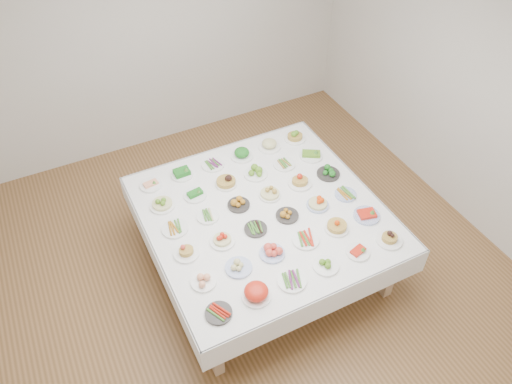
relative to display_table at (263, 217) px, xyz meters
name	(u,v)px	position (x,y,z in m)	size (l,w,h in m)	color
room_envelope	(247,121)	(-0.14, 0.02, 1.15)	(5.02, 5.02, 2.81)	olive
display_table	(263,217)	(0.00, 0.00, 0.00)	(2.18, 2.18, 0.75)	white
dish_0	(219,312)	(-0.83, -0.84, 0.09)	(0.22, 0.21, 0.05)	#2D2A28
dish_1	(256,291)	(-0.49, -0.82, 0.14)	(0.27, 0.27, 0.15)	white
dish_2	(292,280)	(-0.16, -0.83, 0.09)	(0.25, 0.24, 0.06)	white
dish_3	(326,264)	(0.17, -0.82, 0.11)	(0.22, 0.22, 0.09)	white
dish_4	(358,251)	(0.50, -0.82, 0.10)	(0.21, 0.21, 0.09)	white
dish_5	(390,237)	(0.83, -0.83, 0.12)	(0.23, 0.23, 0.12)	white
dish_6	(203,280)	(-0.82, -0.51, 0.10)	(0.21, 0.21, 0.09)	white
dish_7	(239,266)	(-0.50, -0.50, 0.10)	(0.23, 0.23, 0.09)	#4C66B2
dish_8	(272,251)	(-0.17, -0.49, 0.12)	(0.23, 0.23, 0.11)	#4C66B2
dish_9	(306,239)	(0.17, -0.49, 0.09)	(0.25, 0.24, 0.06)	white
dish_10	(337,224)	(0.50, -0.50, 0.13)	(0.23, 0.22, 0.14)	white
dish_11	(367,213)	(0.83, -0.49, 0.12)	(0.24, 0.24, 0.12)	#4C66B2
dish_12	(186,251)	(-0.83, -0.16, 0.12)	(0.22, 0.22, 0.12)	white
dish_13	(222,237)	(-0.50, -0.17, 0.13)	(0.23, 0.23, 0.13)	white
dish_14	(256,229)	(-0.17, -0.17, 0.08)	(0.21, 0.21, 0.05)	#2D2A28
dish_15	(287,214)	(0.17, -0.16, 0.10)	(0.21, 0.21, 0.08)	#2D2A28
dish_16	(318,202)	(0.50, -0.17, 0.13)	(0.21, 0.21, 0.13)	#4C66B2
dish_17	(346,194)	(0.82, -0.17, 0.09)	(0.21, 0.21, 0.05)	#4C66B2
dish_18	(175,228)	(-0.82, 0.16, 0.09)	(0.24, 0.24, 0.06)	white
dish_19	(208,216)	(-0.50, 0.17, 0.09)	(0.21, 0.21, 0.05)	white
dish_20	(239,203)	(-0.17, 0.17, 0.11)	(0.21, 0.21, 0.09)	#2D2A28
dish_21	(270,192)	(0.16, 0.16, 0.13)	(0.21, 0.21, 0.13)	white
dish_22	(300,179)	(0.50, 0.17, 0.14)	(0.25, 0.24, 0.15)	white
dish_23	(329,171)	(0.84, 0.17, 0.11)	(0.23, 0.23, 0.10)	#2D2A28
dish_24	(162,201)	(-0.83, 0.50, 0.14)	(0.26, 0.26, 0.14)	white
dish_25	(195,194)	(-0.50, 0.49, 0.10)	(0.22, 0.22, 0.09)	white
dish_26	(226,180)	(-0.16, 0.50, 0.13)	(0.21, 0.21, 0.14)	white
dish_27	(256,171)	(0.17, 0.50, 0.11)	(0.24, 0.24, 0.11)	white
dish_28	(284,164)	(0.51, 0.50, 0.09)	(0.23, 0.23, 0.05)	white
dish_29	(311,153)	(0.83, 0.49, 0.12)	(0.24, 0.24, 0.11)	white
dish_30	(151,184)	(-0.83, 0.82, 0.10)	(0.22, 0.22, 0.09)	white
dish_31	(182,172)	(-0.50, 0.83, 0.11)	(0.22, 0.22, 0.11)	white
dish_32	(213,164)	(-0.16, 0.83, 0.09)	(0.23, 0.23, 0.05)	white
dish_33	(242,152)	(0.17, 0.82, 0.13)	(0.23, 0.23, 0.14)	white
dish_34	(269,143)	(0.50, 0.82, 0.14)	(0.24, 0.24, 0.14)	white
dish_35	(295,135)	(0.82, 0.83, 0.14)	(0.23, 0.23, 0.14)	white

